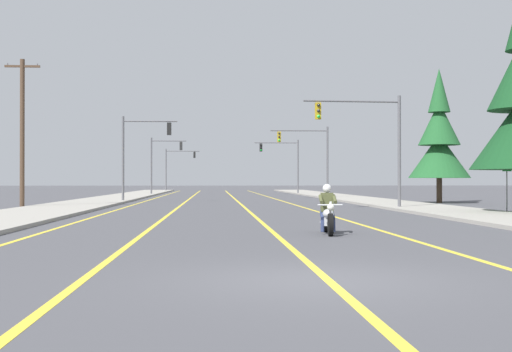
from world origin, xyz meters
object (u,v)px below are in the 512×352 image
Objects in this scene: motorcycle_with_rider at (328,214)px; traffic_signal_mid_right at (311,151)px; traffic_signal_near_left at (138,146)px; utility_pole_left_near at (22,130)px; street_sign at (507,182)px; traffic_signal_far_right at (285,158)px; traffic_signal_far_left at (176,163)px; conifer_tree_right_verge_far at (439,141)px; traffic_signal_mid_left at (161,158)px; traffic_signal_near_right at (371,133)px.

traffic_signal_mid_right reaches higher than motorcycle_with_rider.
utility_pole_left_near is at bearing -116.19° from traffic_signal_near_left.
traffic_signal_near_left is 26.73m from street_sign.
traffic_signal_far_right is 43.13m from utility_pole_left_near.
traffic_signal_mid_right is at bearing -71.89° from traffic_signal_far_left.
traffic_signal_mid_left is at bearing 127.03° from conifer_tree_right_verge_far.
motorcycle_with_rider is 82.17m from traffic_signal_far_left.
conifer_tree_right_verge_far is at bearing 15.90° from utility_pole_left_near.
traffic_signal_mid_right is 1.00× the size of traffic_signal_far_left.
street_sign is (-1.63, -14.87, -2.78)m from conifer_tree_right_verge_far.
traffic_signal_far_right is (-0.22, 19.26, 0.00)m from traffic_signal_mid_right.
utility_pole_left_near is at bearing -164.10° from conifer_tree_right_verge_far.
conifer_tree_right_verge_far is at bearing -58.74° from traffic_signal_mid_right.
street_sign is at bearing -41.41° from traffic_signal_near_right.
conifer_tree_right_verge_far reaches higher than traffic_signal_far_left.
traffic_signal_far_right is at bearing 103.49° from conifer_tree_right_verge_far.
traffic_signal_near_right is 0.66× the size of conifer_tree_right_verge_far.
traffic_signal_near_left is 24.93m from traffic_signal_mid_left.
traffic_signal_near_right is at bearing -7.51° from utility_pole_left_near.
traffic_signal_far_left reaches higher than motorcycle_with_rider.
traffic_signal_near_right is 2.58× the size of street_sign.
utility_pole_left_near reaches higher than traffic_signal_near_right.
traffic_signal_far_right is at bearing 90.59° from traffic_signal_near_right.
traffic_signal_mid_left is 14.13m from traffic_signal_far_right.
traffic_signal_mid_right is 14.03m from conifer_tree_right_verge_far.
conifer_tree_right_verge_far is (21.16, -54.45, 0.18)m from traffic_signal_far_left.
street_sign is (5.87, -46.12, -2.61)m from traffic_signal_far_right.
utility_pole_left_near is (-5.23, -61.97, 0.28)m from traffic_signal_far_left.
conifer_tree_right_verge_far is at bearing 65.62° from motorcycle_with_rider.
traffic_signal_mid_left is (-14.22, 38.30, -0.10)m from traffic_signal_near_right.
traffic_signal_far_right is (4.81, 58.41, 3.52)m from motorcycle_with_rider.
traffic_signal_mid_left is at bearing 90.54° from traffic_signal_near_left.
traffic_signal_near_left reaches higher than street_sign.
street_sign is (19.44, -18.18, -2.54)m from traffic_signal_near_left.
motorcycle_with_rider is at bearing -54.37° from utility_pole_left_near.
traffic_signal_far_left is (-14.09, 64.52, -0.03)m from traffic_signal_near_right.
traffic_signal_far_left is at bearing 105.74° from street_sign.
street_sign is (5.65, -26.86, -2.61)m from traffic_signal_mid_right.
traffic_signal_mid_left is 36.11m from utility_pole_left_near.
traffic_signal_near_right is 1.00× the size of traffic_signal_mid_left.
traffic_signal_far_right is 1.00× the size of traffic_signal_far_left.
traffic_signal_mid_left is 1.00× the size of traffic_signal_far_right.
traffic_signal_mid_right is 2.58× the size of street_sign.
traffic_signal_mid_left is at bearing 110.38° from traffic_signal_near_right.
traffic_signal_mid_left is (-14.02, 16.24, -0.07)m from traffic_signal_mid_right.
traffic_signal_near_right and traffic_signal_far_left have the same top height.
utility_pole_left_near reaches higher than street_sign.
street_sign is at bearing -96.25° from conifer_tree_right_verge_far.
traffic_signal_near_right is 22.06m from traffic_signal_mid_right.
traffic_signal_mid_left is 2.58× the size of street_sign.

